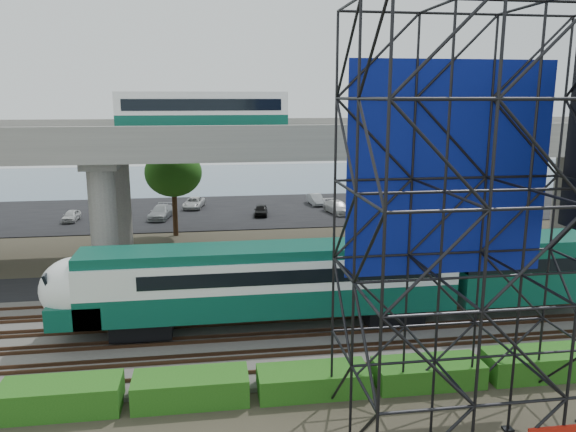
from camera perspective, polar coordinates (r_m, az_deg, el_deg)
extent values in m
plane|color=#474233|center=(28.16, -1.18, -13.33)|extent=(140.00, 140.00, 0.00)
cube|color=slate|center=(29.92, -1.67, -11.53)|extent=(90.00, 12.00, 0.20)
cube|color=black|center=(37.85, -3.16, -6.50)|extent=(90.00, 5.00, 0.08)
cube|color=black|center=(60.54, -5.17, 0.54)|extent=(90.00, 18.00, 0.08)
cube|color=slate|center=(82.20, -6.03, 3.55)|extent=(140.00, 40.00, 0.03)
cube|color=#472D1E|center=(25.62, -0.41, -15.35)|extent=(90.00, 0.08, 0.16)
cube|color=#472D1E|center=(26.89, -0.84, -13.95)|extent=(90.00, 0.08, 0.16)
cube|color=#472D1E|center=(27.39, -0.99, -13.44)|extent=(90.00, 0.08, 0.16)
cube|color=#472D1E|center=(28.69, -1.37, -12.21)|extent=(90.00, 0.08, 0.16)
cube|color=#472D1E|center=(29.20, -1.50, -11.77)|extent=(90.00, 0.08, 0.16)
cube|color=#472D1E|center=(30.51, -1.83, -10.68)|extent=(90.00, 0.08, 0.16)
cube|color=#472D1E|center=(31.03, -1.95, -10.29)|extent=(90.00, 0.08, 0.16)
cube|color=#472D1E|center=(32.35, -2.23, -9.33)|extent=(90.00, 0.08, 0.16)
cube|color=#472D1E|center=(32.87, -2.34, -8.97)|extent=(90.00, 0.08, 0.16)
cube|color=#472D1E|center=(34.22, -2.59, -8.12)|extent=(90.00, 0.08, 0.16)
cube|color=black|center=(29.69, -14.55, -10.64)|extent=(3.00, 2.20, 0.90)
cube|color=black|center=(30.99, 10.43, -9.46)|extent=(3.00, 2.20, 0.90)
cube|color=#0A4A3A|center=(29.23, -1.78, -8.19)|extent=(19.00, 3.00, 1.40)
cube|color=white|center=(28.76, -1.80, -5.48)|extent=(19.00, 3.00, 1.50)
cube|color=#0A4A3A|center=(28.47, -1.81, -3.56)|extent=(19.00, 2.60, 0.50)
cube|color=black|center=(28.86, 0.18, -5.30)|extent=(15.00, 3.06, 0.70)
ellipsoid|color=white|center=(29.48, -20.61, -6.95)|extent=(3.60, 3.00, 3.20)
cube|color=#0A4A3A|center=(29.82, -20.46, -8.86)|extent=(2.60, 3.00, 1.10)
cube|color=black|center=(29.59, -22.77, -6.04)|extent=(0.48, 2.00, 1.09)
cube|color=#0A4A3A|center=(33.41, 22.90, -4.75)|extent=(8.00, 3.00, 3.40)
cube|color=#9E9B93|center=(41.51, -3.99, 7.23)|extent=(80.00, 12.00, 1.20)
cube|color=#9E9B93|center=(35.71, -3.31, 8.31)|extent=(80.00, 0.50, 1.10)
cube|color=#9E9B93|center=(47.16, -4.55, 9.20)|extent=(80.00, 0.50, 1.10)
cylinder|color=#9E9B93|center=(39.22, -18.22, -0.44)|extent=(1.80, 1.80, 8.00)
cylinder|color=#9E9B93|center=(45.99, -16.77, 1.43)|extent=(1.80, 1.80, 8.00)
cube|color=#9E9B93|center=(42.05, -17.75, 5.52)|extent=(2.40, 9.00, 0.60)
cylinder|color=#9E9B93|center=(40.77, 10.65, 0.42)|extent=(1.80, 1.80, 8.00)
cylinder|color=#9E9B93|center=(47.32, 7.93, 2.12)|extent=(1.80, 1.80, 8.00)
cube|color=#9E9B93|center=(43.50, 9.35, 6.13)|extent=(2.40, 9.00, 0.60)
cylinder|color=#9E9B93|center=(55.09, 26.24, 2.38)|extent=(1.80, 1.80, 8.00)
cube|color=black|center=(41.33, -8.59, 8.42)|extent=(12.00, 2.50, 0.70)
cube|color=#0A4A3A|center=(41.29, -8.63, 9.53)|extent=(12.00, 2.50, 0.90)
cube|color=white|center=(41.26, -8.67, 11.06)|extent=(12.00, 2.50, 1.30)
cube|color=black|center=(41.26, -8.68, 11.13)|extent=(11.00, 2.56, 0.80)
cube|color=white|center=(41.25, -8.71, 12.17)|extent=(12.00, 2.40, 0.30)
cube|color=navy|center=(22.47, 16.08, 4.50)|extent=(8.10, 0.08, 8.25)
cube|color=black|center=(22.96, 17.95, -20.18)|extent=(9.36, 6.36, 0.08)
cube|color=#1B5413|center=(24.60, -22.07, -16.69)|extent=(4.60, 1.80, 1.20)
cube|color=#1B5413|center=(23.91, -9.83, -16.86)|extent=(4.60, 1.80, 1.15)
cube|color=#1B5413|center=(24.27, 2.56, -16.38)|extent=(4.60, 1.80, 1.03)
cube|color=#1B5413|center=(25.60, 14.03, -15.18)|extent=(4.60, 1.80, 1.01)
cube|color=#1B5413|center=(27.75, 23.92, -13.55)|extent=(4.60, 1.80, 1.12)
cylinder|color=#382314|center=(42.56, 15.67, -1.54)|extent=(0.44, 0.44, 4.80)
ellipsoid|color=#1B5413|center=(41.94, 15.92, 2.72)|extent=(4.94, 4.94, 4.18)
cylinder|color=#382314|center=(50.28, -11.42, 0.72)|extent=(0.44, 0.44, 4.80)
ellipsoid|color=#1B5413|center=(49.76, -11.57, 4.34)|extent=(4.94, 4.94, 4.18)
imported|color=black|center=(37.54, -10.17, -5.63)|extent=(5.36, 2.99, 1.42)
imported|color=silver|center=(58.93, -21.16, 0.03)|extent=(1.46, 3.24, 1.08)
imported|color=gray|center=(63.21, -17.82, 1.07)|extent=(1.99, 3.70, 1.16)
imported|color=#94989B|center=(57.57, -12.79, 0.40)|extent=(2.59, 4.77, 1.31)
imported|color=#BABABA|center=(62.32, -9.54, 1.33)|extent=(2.60, 4.42, 1.15)
imported|color=black|center=(57.65, -2.77, 0.60)|extent=(1.71, 3.40, 1.11)
imported|color=#919497|center=(63.46, 2.82, 1.70)|extent=(1.64, 3.78, 1.21)
imported|color=silver|center=(58.93, 5.05, 0.91)|extent=(2.71, 4.74, 1.29)
imported|color=#A7AAAF|center=(65.46, 9.72, 1.80)|extent=(2.18, 4.06, 1.08)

